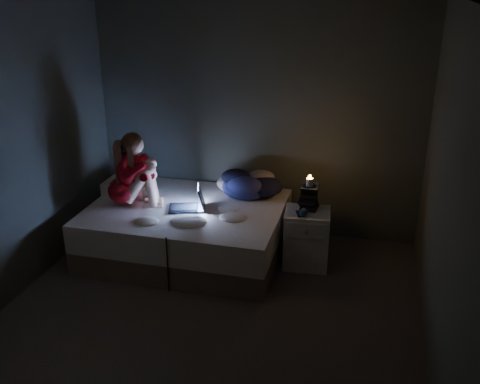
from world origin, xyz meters
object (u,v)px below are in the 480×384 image
(laptop, at_px, (186,198))
(phone, at_px, (300,213))
(woman, at_px, (122,170))
(nightstand, at_px, (306,238))
(candle, at_px, (310,181))
(bed, at_px, (187,230))

(laptop, distance_m, phone, 1.15)
(woman, xyz_separation_m, nightstand, (1.87, 0.19, -0.63))
(laptop, relative_size, nightstand, 0.62)
(laptop, height_order, phone, laptop)
(candle, xyz_separation_m, phone, (-0.06, -0.16, -0.28))
(candle, bearing_deg, bed, -172.70)
(candle, distance_m, phone, 0.33)
(laptop, bearing_deg, phone, -15.06)
(woman, height_order, nightstand, woman)
(bed, relative_size, laptop, 5.42)
(woman, relative_size, phone, 5.54)
(laptop, relative_size, phone, 2.59)
(woman, distance_m, candle, 1.89)
(woman, height_order, laptop, woman)
(woman, distance_m, nightstand, 1.99)
(nightstand, bearing_deg, phone, -136.89)
(laptop, xyz_separation_m, candle, (1.21, 0.22, 0.21))
(bed, height_order, candle, candle)
(bed, xyz_separation_m, nightstand, (1.24, 0.08, 0.02))
(woman, height_order, phone, woman)
(bed, relative_size, phone, 14.01)
(nightstand, height_order, phone, phone)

